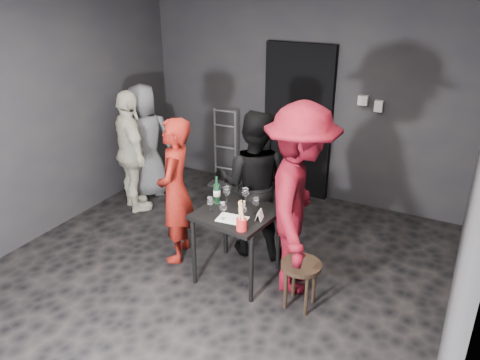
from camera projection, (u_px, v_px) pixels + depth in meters
The scene contains 26 objects.
floor at pixel (206, 281), 4.82m from camera, with size 4.50×5.00×0.02m, color black.
ceiling at pixel (196, 1), 3.74m from camera, with size 4.50×5.00×0.02m, color silver.
wall_back at pixel (300, 100), 6.30m from camera, with size 4.50×0.04×2.70m, color black.
wall_left at pixel (32, 125), 5.24m from camera, with size 0.04×5.00×2.70m, color black.
wall_right at pixel (470, 212), 3.32m from camera, with size 0.04×5.00×2.70m, color black.
doorway at pixel (298, 122), 6.37m from camera, with size 0.95×0.10×2.10m, color black.
wallbox_upper at pixel (363, 100), 5.86m from camera, with size 0.12×0.06×0.12m, color #B7B7B2.
wallbox_lower at pixel (379, 106), 5.79m from camera, with size 0.10×0.06×0.14m, color #B7B7B2.
hand_truck at pixel (224, 171), 6.98m from camera, with size 0.38×0.33×1.13m.
tasting_table at pixel (237, 220), 4.66m from camera, with size 0.72×0.72×0.75m.
stool at pixel (301, 271), 4.31m from camera, with size 0.38×0.38×0.47m.
server_red at pixel (175, 187), 4.92m from camera, with size 0.62×0.40×1.69m, color maroon.
woman_black at pixel (254, 178), 5.02m from camera, with size 0.87×0.48×1.79m, color black.
man_maroon at pixel (301, 177), 4.30m from camera, with size 1.54×0.71×2.38m, color #5C0914.
bystander_cream at pixel (131, 148), 5.98m from camera, with size 1.00×0.48×1.71m, color silver.
bystander_grey at pixel (145, 138), 6.40m from camera, with size 0.82×0.45×1.68m, color slate.
tasting_mat at pixel (232, 219), 4.47m from camera, with size 0.29×0.19×0.00m, color white.
wine_glass_a at pixel (210, 204), 4.57m from camera, with size 0.07×0.07×0.18m, color white, non-canonical shape.
wine_glass_b at pixel (227, 194), 4.74m from camera, with size 0.08×0.08×0.21m, color white, non-canonical shape.
wine_glass_c at pixel (245, 196), 4.72m from camera, with size 0.08×0.08×0.20m, color white, non-canonical shape.
wine_glass_d at pixel (223, 210), 4.43m from camera, with size 0.07×0.07×0.20m, color white, non-canonical shape.
wine_glass_e at pixel (242, 212), 4.37m from camera, with size 0.08×0.08×0.21m, color white, non-canonical shape.
wine_glass_f at pixel (256, 205), 4.55m from camera, with size 0.07×0.07×0.18m, color white, non-canonical shape.
wine_bottle at pixel (217, 193), 4.75m from camera, with size 0.07×0.07×0.29m.
breadstick_cup at pixel (242, 216), 4.23m from camera, with size 0.10×0.10×0.31m.
reserved_card at pixel (258, 214), 4.46m from camera, with size 0.07×0.12×0.09m, color white, non-canonical shape.
Camera 1 is at (2.18, -3.37, 2.89)m, focal length 35.00 mm.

